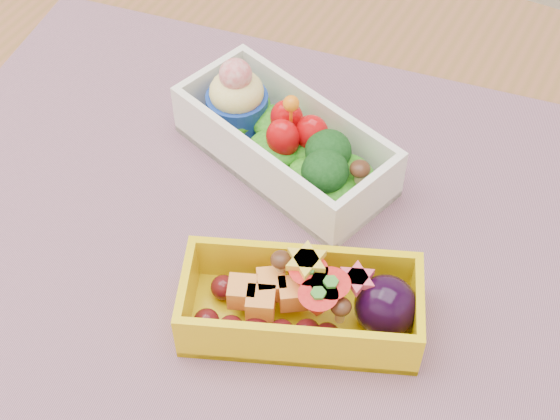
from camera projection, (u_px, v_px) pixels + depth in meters
The scene contains 4 objects.
table at pixel (216, 345), 0.63m from camera, with size 1.20×0.80×0.75m.
placemat at pixel (267, 247), 0.56m from camera, with size 0.55×0.42×0.00m, color gray.
bento_white at pixel (284, 140), 0.60m from camera, with size 0.18×0.12×0.07m.
bento_yellow at pixel (306, 304), 0.51m from camera, with size 0.16×0.12×0.05m.
Camera 1 is at (0.19, -0.26, 1.20)m, focal length 52.25 mm.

